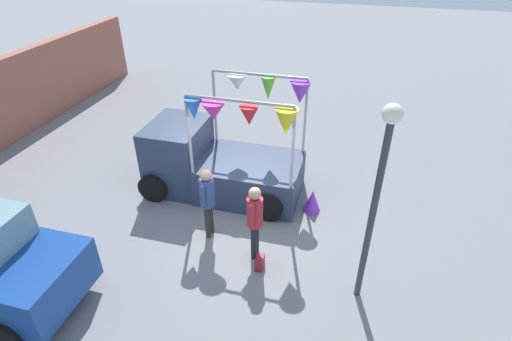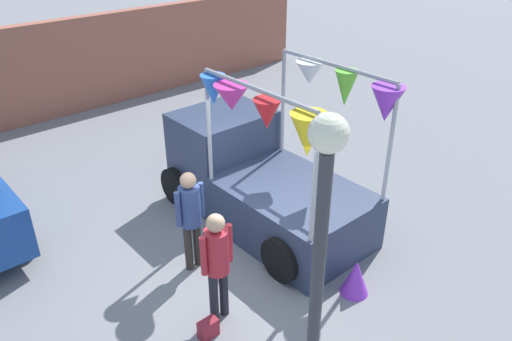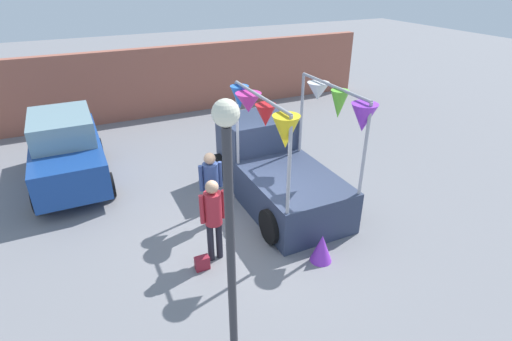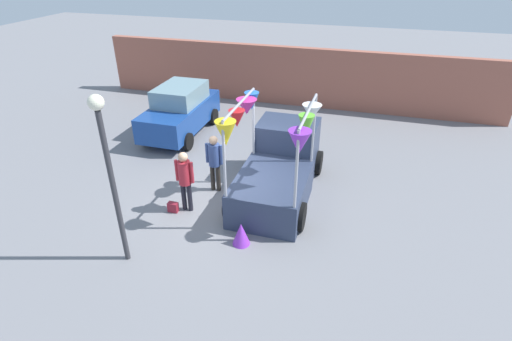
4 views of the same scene
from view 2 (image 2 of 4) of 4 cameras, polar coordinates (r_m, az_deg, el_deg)
The scene contains 8 objects.
ground_plane at distance 8.58m, azimuth -1.39°, elevation -10.45°, with size 60.00×60.00×0.00m, color slate.
vendor_truck at distance 9.33m, azimuth -0.00°, elevation -0.27°, with size 2.45×4.14×3.04m.
person_customer at distance 6.95m, azimuth -4.47°, elevation -9.88°, with size 0.53×0.34×1.78m.
person_vendor at distance 7.93m, azimuth -7.51°, elevation -4.70°, with size 0.53×0.34×1.77m.
handbag at distance 7.32m, azimuth -5.47°, elevation -17.54°, with size 0.28×0.16×0.28m, color maroon.
street_lamp at distance 4.43m, azimuth 7.17°, elevation -10.63°, with size 0.32×0.32×4.03m.
brick_boundary_wall at distance 14.83m, azimuth -23.29°, elevation 10.25°, with size 18.00×0.36×2.60m, color #9E5947.
folded_kite_bundle_violet at distance 7.97m, azimuth 11.32°, elevation -11.87°, with size 0.44×0.44×0.60m, color purple.
Camera 2 is at (-4.22, -5.15, 5.40)m, focal length 35.00 mm.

